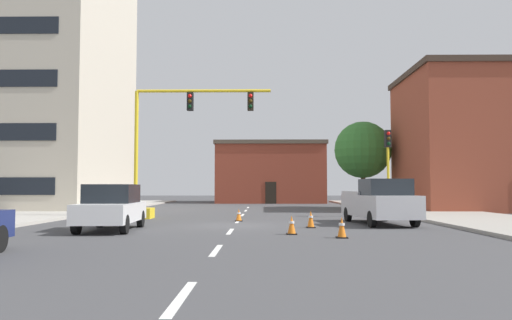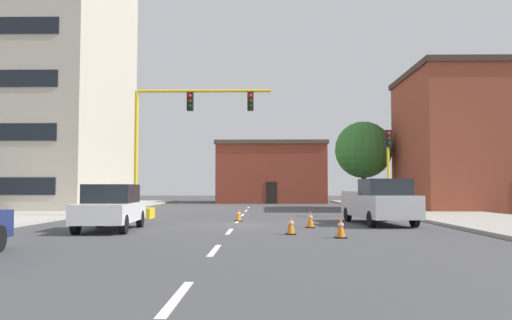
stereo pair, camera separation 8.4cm
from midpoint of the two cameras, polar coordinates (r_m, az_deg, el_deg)
The scene contains 22 objects.
ground_plane at distance 21.48m, azimuth -2.56°, elevation -7.50°, with size 160.00×160.00×0.00m, color #424244.
sidewalk_left at distance 32.19m, azimuth -23.25°, elevation -5.69°, with size 6.00×56.00×0.14m, color #B2ADA3.
sidewalk_right at distance 31.26m, azimuth 20.64°, elevation -5.82°, with size 6.00×56.00×0.14m, color #9E998E.
lane_stripe_seg_0 at distance 7.66m, azimuth -8.92°, elevation -15.32°, with size 0.16×2.40×0.01m, color silver.
lane_stripe_seg_1 at distance 13.04m, azimuth -4.78°, elevation -10.28°, with size 0.16×2.40×0.01m, color silver.
lane_stripe_seg_2 at distance 18.49m, azimuth -3.11°, elevation -8.19°, with size 0.16×2.40×0.01m, color silver.
lane_stripe_seg_3 at distance 23.97m, azimuth -2.21°, elevation -7.05°, with size 0.16×2.40×0.01m, color silver.
lane_stripe_seg_4 at distance 29.45m, azimuth -1.65°, elevation -6.33°, with size 0.16×2.40×0.01m, color silver.
lane_stripe_seg_5 at distance 34.94m, azimuth -1.26°, elevation -5.83°, with size 0.16×2.40×0.01m, color silver.
lane_stripe_seg_6 at distance 40.43m, azimuth -0.98°, elevation -5.47°, with size 0.16×2.40×0.01m, color silver.
building_tall_left at distance 43.77m, azimuth -25.93°, elevation 11.01°, with size 15.71×14.36×24.21m.
building_brick_center at distance 54.63m, azimuth 1.58°, elevation -1.49°, with size 11.59×9.83×6.45m.
building_row_right at distance 39.33m, azimuth 25.01°, elevation 2.03°, with size 11.77×9.62×9.96m.
traffic_signal_gantry at distance 26.71m, azimuth -11.70°, elevation -1.91°, with size 8.02×1.20×6.83m.
traffic_light_pole_right at distance 28.40m, azimuth 14.83°, elevation 0.78°, with size 0.32×0.47×4.80m.
tree_right_far at distance 40.83m, azimuth 12.10°, elevation 1.14°, with size 4.55×4.55×6.94m.
pickup_truck_silver at distance 22.75m, azimuth 13.84°, elevation -4.71°, with size 2.51×5.57×1.99m.
sedan_white_mid_left at distance 19.67m, azimuth -16.36°, elevation -5.18°, with size 2.13×4.61×1.74m.
traffic_cone_roadside_a at distance 16.30m, azimuth 9.67°, elevation -7.65°, with size 0.36×0.36×0.69m.
traffic_cone_roadside_b at distance 17.33m, azimuth 3.97°, elevation -7.47°, with size 0.36×0.36×0.66m.
traffic_cone_roadside_c at distance 24.09m, azimuth -2.09°, elevation -6.33°, with size 0.36×0.36×0.60m.
traffic_cone_roadside_d at distance 20.25m, azimuth 6.19°, elevation -6.78°, with size 0.36×0.36×0.70m.
Camera 1 is at (1.21, -21.38, 1.62)m, focal length 34.85 mm.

